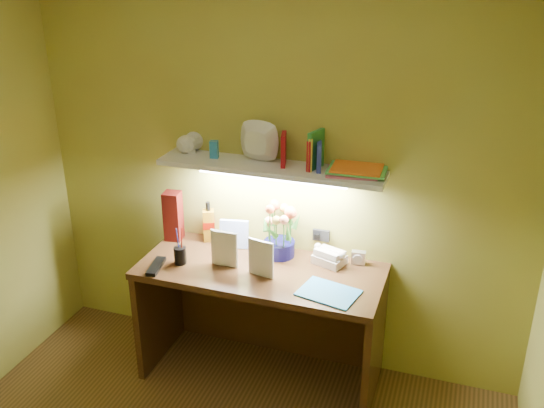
% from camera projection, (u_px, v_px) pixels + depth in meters
% --- Properties ---
extents(desk, '(1.40, 0.60, 0.75)m').
position_uv_depth(desk, '(261.00, 323.00, 3.60)').
color(desk, '#361D0E').
rests_on(desk, ground).
extents(flower_bouquet, '(0.27, 0.27, 0.32)m').
position_uv_depth(flower_bouquet, '(279.00, 231.00, 3.54)').
color(flower_bouquet, '#0B0B3B').
rests_on(flower_bouquet, desk).
extents(telephone, '(0.21, 0.18, 0.10)m').
position_uv_depth(telephone, '(330.00, 255.00, 3.49)').
color(telephone, white).
rests_on(telephone, desk).
extents(desk_clock, '(0.08, 0.05, 0.08)m').
position_uv_depth(desk_clock, '(358.00, 258.00, 3.49)').
color(desk_clock, silver).
rests_on(desk_clock, desk).
extents(whisky_bottle, '(0.09, 0.09, 0.26)m').
position_uv_depth(whisky_bottle, '(209.00, 221.00, 3.74)').
color(whisky_bottle, '#A36C10').
rests_on(whisky_bottle, desk).
extents(whisky_box, '(0.11, 0.11, 0.31)m').
position_uv_depth(whisky_box, '(173.00, 216.00, 3.75)').
color(whisky_box, '#550F0B').
rests_on(whisky_box, desk).
extents(pen_cup, '(0.09, 0.09, 0.17)m').
position_uv_depth(pen_cup, '(180.00, 250.00, 3.48)').
color(pen_cup, black).
rests_on(pen_cup, desk).
extents(art_card, '(0.18, 0.07, 0.17)m').
position_uv_depth(art_card, '(234.00, 234.00, 3.67)').
color(art_card, silver).
rests_on(art_card, desk).
extents(tv_remote, '(0.09, 0.21, 0.02)m').
position_uv_depth(tv_remote, '(156.00, 266.00, 3.46)').
color(tv_remote, black).
rests_on(tv_remote, desk).
extents(blue_folder, '(0.34, 0.28, 0.01)m').
position_uv_depth(blue_folder, '(328.00, 293.00, 3.21)').
color(blue_folder, '#2A86CA').
rests_on(blue_folder, desk).
extents(desk_book_a, '(0.16, 0.03, 0.22)m').
position_uv_depth(desk_book_a, '(211.00, 246.00, 3.47)').
color(desk_book_a, white).
rests_on(desk_book_a, desk).
extents(desk_book_b, '(0.16, 0.05, 0.22)m').
position_uv_depth(desk_book_b, '(248.00, 255.00, 3.38)').
color(desk_book_b, white).
rests_on(desk_book_b, desk).
extents(wall_shelf, '(1.30, 0.29, 0.25)m').
position_uv_depth(wall_shelf, '(270.00, 162.00, 3.39)').
color(wall_shelf, white).
rests_on(wall_shelf, ground).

